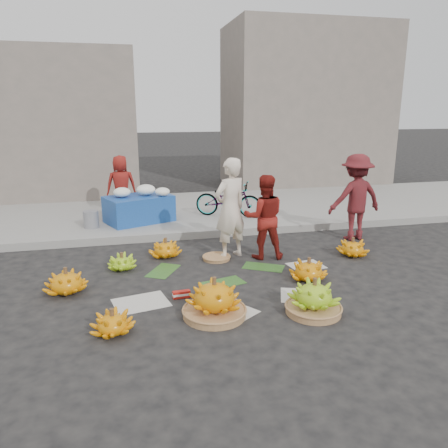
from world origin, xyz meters
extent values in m
plane|color=black|center=(0.00, 0.00, 0.00)|extent=(80.00, 80.00, 0.00)
cube|color=gray|center=(0.00, 2.20, 0.07)|extent=(40.00, 0.25, 0.15)
cube|color=gray|center=(0.00, 4.30, 0.06)|extent=(40.00, 4.00, 0.12)
cube|color=gray|center=(-4.00, 7.20, 2.00)|extent=(6.00, 3.00, 4.00)
cube|color=gray|center=(4.50, 7.70, 2.50)|extent=(5.00, 3.00, 5.00)
cylinder|color=#513620|center=(-2.29, -0.03, 0.32)|extent=(0.05, 0.05, 0.12)
cylinder|color=#513620|center=(-1.65, -1.35, 0.25)|extent=(0.05, 0.05, 0.12)
cylinder|color=#96683F|center=(-0.43, -1.19, 0.04)|extent=(0.78, 0.78, 0.09)
cylinder|color=#513620|center=(-0.43, -1.19, 0.46)|extent=(0.05, 0.05, 0.12)
cylinder|color=#96683F|center=(0.80, -1.40, 0.04)|extent=(0.69, 0.69, 0.09)
cylinder|color=#513620|center=(0.80, -1.40, 0.41)|extent=(0.05, 0.05, 0.12)
cylinder|color=#513620|center=(1.19, -0.37, 0.30)|extent=(0.05, 0.05, 0.12)
cylinder|color=#513620|center=(2.38, 0.49, 0.28)|extent=(0.05, 0.05, 0.12)
cylinder|color=#513620|center=(-1.53, 0.71, 0.23)|extent=(0.05, 0.05, 0.12)
cylinder|color=#513620|center=(-0.79, 1.16, 0.28)|extent=(0.05, 0.05, 0.12)
cylinder|color=#96683F|center=(0.04, 0.84, 0.03)|extent=(0.60, 0.60, 0.05)
cube|color=#B01A12|center=(-0.76, -0.57, 0.05)|extent=(0.24, 0.09, 0.10)
imported|color=#F1E0CA|center=(0.30, 0.93, 0.86)|extent=(0.74, 0.63, 1.71)
imported|color=maroon|center=(0.85, 0.76, 0.72)|extent=(0.78, 0.66, 1.44)
imported|color=maroon|center=(2.90, 1.40, 0.83)|extent=(1.11, 0.68, 1.66)
cube|color=#164193|center=(-1.14, 3.27, 0.40)|extent=(1.56, 1.28, 0.56)
ellipsoid|color=white|center=(-1.47, 3.21, 0.78)|extent=(0.36, 0.36, 0.20)
ellipsoid|color=white|center=(-0.97, 3.32, 0.79)|extent=(0.40, 0.40, 0.22)
ellipsoid|color=white|center=(-0.63, 3.15, 0.77)|extent=(0.31, 0.31, 0.17)
cylinder|color=slate|center=(-2.12, 3.00, 0.29)|extent=(0.31, 0.31, 0.35)
imported|color=maroon|center=(-1.48, 4.00, 0.80)|extent=(0.69, 0.47, 1.36)
imported|color=gray|center=(0.84, 3.28, 0.51)|extent=(1.14, 1.57, 0.79)
camera|label=1|loc=(-1.44, -6.02, 2.51)|focal=35.00mm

